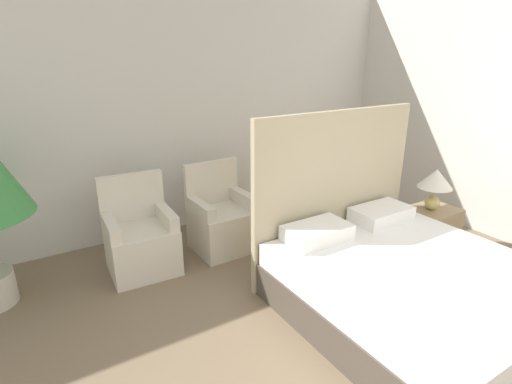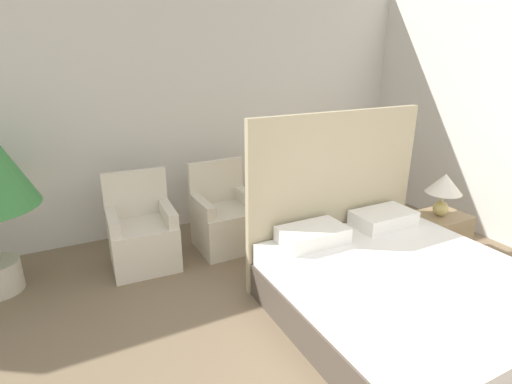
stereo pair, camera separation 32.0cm
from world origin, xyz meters
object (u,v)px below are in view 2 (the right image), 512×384
at_px(table_lamp, 444,186).
at_px(bed, 399,286).
at_px(armchair_near_window_left, 143,238).
at_px(armchair_near_window_right, 226,222).
at_px(nightstand, 438,235).

bearing_deg(table_lamp, bed, -152.23).
bearing_deg(armchair_near_window_left, armchair_near_window_right, 2.75).
xyz_separation_m(bed, table_lamp, (1.17, 0.62, 0.48)).
bearing_deg(armchair_near_window_right, nightstand, -33.57).
bearing_deg(bed, armchair_near_window_left, 131.88).
relative_size(armchair_near_window_left, table_lamp, 2.10).
bearing_deg(bed, nightstand, 27.10).
height_order(armchair_near_window_left, nightstand, armchair_near_window_left).
relative_size(armchair_near_window_right, nightstand, 1.77).
distance_m(armchair_near_window_left, table_lamp, 3.10).
bearing_deg(nightstand, armchair_near_window_right, 148.02).
bearing_deg(armchair_near_window_right, armchair_near_window_left, 178.41).
bearing_deg(armchair_near_window_left, bed, -45.37).
xyz_separation_m(armchair_near_window_left, nightstand, (2.84, -1.21, -0.06)).
height_order(nightstand, table_lamp, table_lamp).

